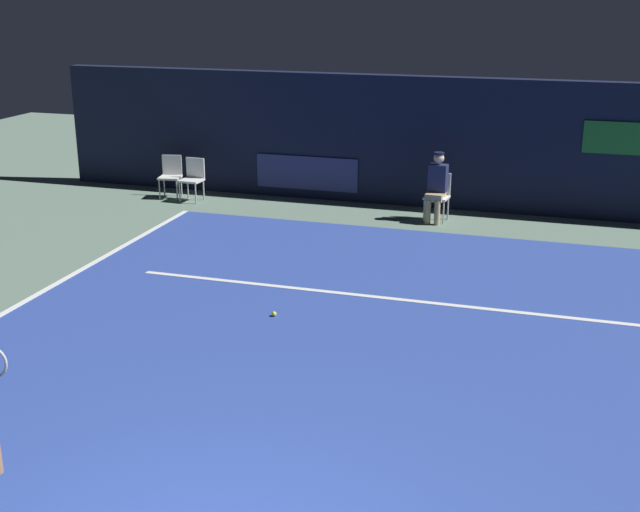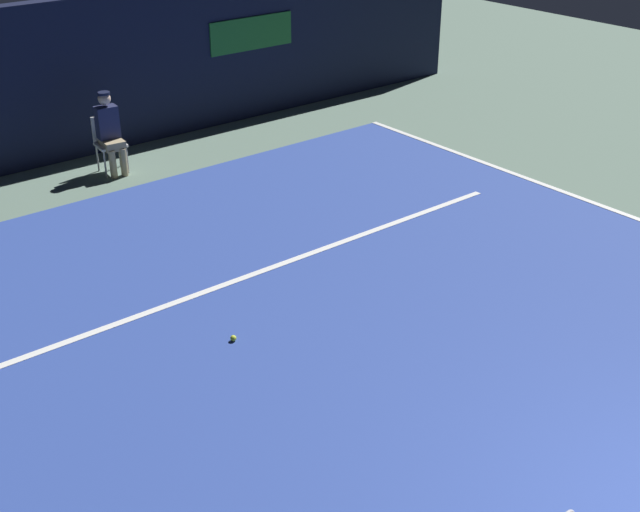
# 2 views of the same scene
# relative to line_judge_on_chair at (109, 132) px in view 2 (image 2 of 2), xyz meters

# --- Properties ---
(ground_plane) EXTENTS (32.20, 32.20, 0.00)m
(ground_plane) POSITION_rel_line_judge_on_chair_xyz_m (0.07, -6.23, -0.69)
(ground_plane) COLOR slate
(court_surface) EXTENTS (9.95, 10.90, 0.01)m
(court_surface) POSITION_rel_line_judge_on_chair_xyz_m (0.07, -6.23, -0.68)
(court_surface) COLOR #2D479E
(court_surface) RESTS_ON ground
(line_sideline_left) EXTENTS (0.10, 10.90, 0.01)m
(line_sideline_left) POSITION_rel_line_judge_on_chair_xyz_m (4.99, -6.23, -0.67)
(line_sideline_left) COLOR white
(line_sideline_left) RESTS_ON court_surface
(line_service) EXTENTS (7.76, 0.10, 0.01)m
(line_service) POSITION_rel_line_judge_on_chair_xyz_m (0.07, -4.32, -0.67)
(line_service) COLOR white
(line_service) RESTS_ON court_surface
(back_wall) EXTENTS (16.88, 0.33, 2.60)m
(back_wall) POSITION_rel_line_judge_on_chair_xyz_m (0.06, 1.11, 0.61)
(back_wall) COLOR #141933
(back_wall) RESTS_ON ground
(line_judge_on_chair) EXTENTS (0.48, 0.56, 1.32)m
(line_judge_on_chair) POSITION_rel_line_judge_on_chair_xyz_m (0.00, 0.00, 0.00)
(line_judge_on_chair) COLOR white
(line_judge_on_chair) RESTS_ON ground
(tennis_ball) EXTENTS (0.07, 0.07, 0.07)m
(tennis_ball) POSITION_rel_line_judge_on_chair_xyz_m (-1.28, -5.43, -0.64)
(tennis_ball) COLOR #CCE033
(tennis_ball) RESTS_ON court_surface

